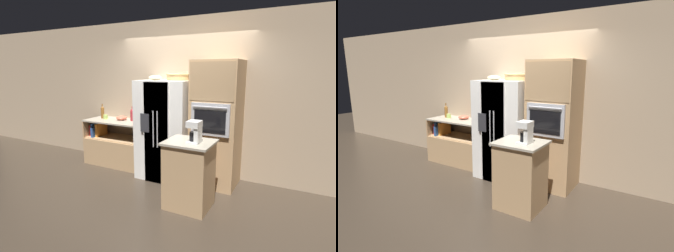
% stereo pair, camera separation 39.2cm
% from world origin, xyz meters
% --- Properties ---
extents(ground_plane, '(20.00, 20.00, 0.00)m').
position_xyz_m(ground_plane, '(0.00, 0.00, 0.00)').
color(ground_plane, '#382D23').
extents(wall_back, '(12.00, 0.06, 2.80)m').
position_xyz_m(wall_back, '(0.00, 0.48, 1.40)').
color(wall_back, tan).
rests_on(wall_back, ground_plane).
extents(counter_left, '(1.28, 0.61, 0.91)m').
position_xyz_m(counter_left, '(-1.33, 0.15, 0.33)').
color(counter_left, tan).
rests_on(counter_left, ground_plane).
extents(refrigerator, '(0.92, 0.83, 1.72)m').
position_xyz_m(refrigerator, '(-0.13, 0.05, 0.86)').
color(refrigerator, white).
rests_on(refrigerator, ground_plane).
extents(wall_oven, '(0.73, 0.72, 2.05)m').
position_xyz_m(wall_oven, '(0.74, 0.12, 1.03)').
color(wall_oven, tan).
rests_on(wall_oven, ground_plane).
extents(island_counter, '(0.65, 0.57, 0.95)m').
position_xyz_m(island_counter, '(0.65, -0.80, 0.48)').
color(island_counter, tan).
rests_on(island_counter, ground_plane).
extents(wicker_basket, '(0.40, 0.40, 0.11)m').
position_xyz_m(wicker_basket, '(0.06, 0.09, 1.78)').
color(wicker_basket, tan).
rests_on(wicker_basket, refrigerator).
extents(fruit_bowl, '(0.24, 0.24, 0.08)m').
position_xyz_m(fruit_bowl, '(-0.31, -0.03, 1.76)').
color(fruit_bowl, beige).
rests_on(fruit_bowl, refrigerator).
extents(bottle_tall, '(0.09, 0.09, 0.28)m').
position_xyz_m(bottle_tall, '(-1.01, 0.26, 1.04)').
color(bottle_tall, maroon).
rests_on(bottle_tall, counter_left).
extents(bottle_short, '(0.07, 0.07, 0.30)m').
position_xyz_m(bottle_short, '(-1.71, 0.20, 1.04)').
color(bottle_short, brown).
rests_on(bottle_short, counter_left).
extents(mug, '(0.11, 0.08, 0.09)m').
position_xyz_m(mug, '(-1.60, 0.15, 0.95)').
color(mug, '#B2D166').
rests_on(mug, counter_left).
extents(mixing_bowl, '(0.21, 0.21, 0.09)m').
position_xyz_m(mixing_bowl, '(-1.25, 0.22, 0.95)').
color(mixing_bowl, '#DB664C').
rests_on(mixing_bowl, counter_left).
extents(coffee_maker, '(0.17, 0.19, 0.29)m').
position_xyz_m(coffee_maker, '(0.75, -0.84, 1.11)').
color(coffee_maker, white).
rests_on(coffee_maker, island_counter).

